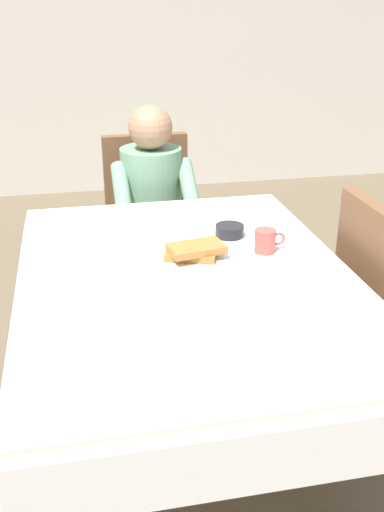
{
  "coord_description": "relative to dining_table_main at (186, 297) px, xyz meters",
  "views": [
    {
      "loc": [
        -0.34,
        -1.75,
        1.6
      ],
      "look_at": [
        0.02,
        0.02,
        0.79
      ],
      "focal_mm": 41.55,
      "sensor_mm": 36.0,
      "label": 1
    }
  ],
  "objects": [
    {
      "name": "syrup_pitcher",
      "position": [
        -0.23,
        0.18,
        0.13
      ],
      "size": [
        0.08,
        0.08,
        0.07
      ],
      "color": "silver",
      "rests_on": "dining_table_main"
    },
    {
      "name": "plate_breakfast",
      "position": [
        0.05,
        0.08,
        0.1
      ],
      "size": [
        0.28,
        0.28,
        0.02
      ],
      "primitive_type": "cylinder",
      "color": "white",
      "rests_on": "dining_table_main"
    },
    {
      "name": "knife_right_of_plate",
      "position": [
        0.24,
        0.06,
        0.09
      ],
      "size": [
        0.03,
        0.2,
        0.0
      ],
      "primitive_type": "cube",
      "rotation": [
        0.0,
        0.0,
        1.67
      ],
      "color": "silver",
      "rests_on": "dining_table_main"
    },
    {
      "name": "spoon_near_edge",
      "position": [
        0.06,
        -0.22,
        0.09
      ],
      "size": [
        0.15,
        0.03,
        0.0
      ],
      "primitive_type": "cube",
      "rotation": [
        0.0,
        0.0,
        -0.08
      ],
      "color": "silver",
      "rests_on": "dining_table_main"
    },
    {
      "name": "ground_plane",
      "position": [
        0.0,
        0.0,
        -0.65
      ],
      "size": [
        14.0,
        14.0,
        0.0
      ],
      "primitive_type": "plane",
      "color": "brown"
    },
    {
      "name": "bowl_butter",
      "position": [
        0.23,
        0.29,
        0.11
      ],
      "size": [
        0.11,
        0.11,
        0.04
      ],
      "primitive_type": "cylinder",
      "color": "black",
      "rests_on": "dining_table_main"
    },
    {
      "name": "diner_person",
      "position": [
        0.03,
        1.01,
        0.02
      ],
      "size": [
        0.4,
        0.43,
        1.12
      ],
      "rotation": [
        0.0,
        0.0,
        3.14
      ],
      "color": "gray",
      "rests_on": "ground"
    },
    {
      "name": "dining_table_main",
      "position": [
        0.0,
        0.0,
        0.0
      ],
      "size": [
        1.12,
        1.52,
        0.74
      ],
      "color": "white",
      "rests_on": "ground"
    },
    {
      "name": "napkin_folded",
      "position": [
        -0.22,
        -0.03,
        0.09
      ],
      "size": [
        0.17,
        0.12,
        0.01
      ],
      "primitive_type": "cube",
      "rotation": [
        0.0,
        0.0,
        -0.02
      ],
      "color": "white",
      "rests_on": "dining_table_main"
    },
    {
      "name": "cup_coffee",
      "position": [
        0.31,
        0.12,
        0.13
      ],
      "size": [
        0.11,
        0.08,
        0.08
      ],
      "color": "#B24C42",
      "rests_on": "dining_table_main"
    },
    {
      "name": "breakfast_stack",
      "position": [
        0.04,
        0.08,
        0.13
      ],
      "size": [
        0.22,
        0.16,
        0.05
      ],
      "color": "#A36B33",
      "rests_on": "plate_breakfast"
    },
    {
      "name": "chair_diner",
      "position": [
        0.03,
        1.17,
        -0.12
      ],
      "size": [
        0.44,
        0.45,
        0.93
      ],
      "rotation": [
        0.0,
        0.0,
        3.14
      ],
      "color": "brown",
      "rests_on": "ground"
    },
    {
      "name": "fork_left_of_plate",
      "position": [
        -0.14,
        0.06,
        0.09
      ],
      "size": [
        0.02,
        0.18,
        0.0
      ],
      "primitive_type": "cube",
      "rotation": [
        0.0,
        0.0,
        1.56
      ],
      "color": "silver",
      "rests_on": "dining_table_main"
    }
  ]
}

